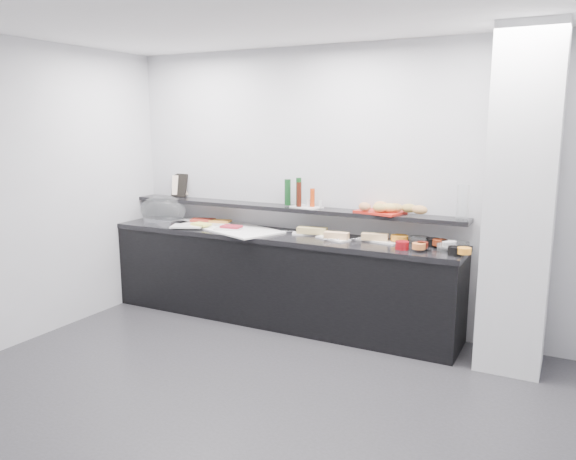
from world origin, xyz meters
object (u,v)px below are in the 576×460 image
at_px(sandwich_plate_mid, 333,238).
at_px(carafe, 463,203).
at_px(cloche_base, 166,220).
at_px(bread_tray, 380,212).
at_px(condiment_tray, 307,207).
at_px(framed_print, 180,185).

xyz_separation_m(sandwich_plate_mid, carafe, (1.13, 0.16, 0.39)).
relative_size(cloche_base, bread_tray, 0.97).
bearing_deg(condiment_tray, bread_tray, 17.11).
height_order(sandwich_plate_mid, framed_print, framed_print).
distance_m(cloche_base, condiment_tray, 1.68).
bearing_deg(carafe, sandwich_plate_mid, -172.14).
height_order(cloche_base, sandwich_plate_mid, cloche_base).
distance_m(condiment_tray, bread_tray, 0.75).
relative_size(cloche_base, carafe, 1.34).
relative_size(framed_print, bread_tray, 0.63).
xyz_separation_m(cloche_base, carafe, (3.15, 0.11, 0.38)).
relative_size(sandwich_plate_mid, bread_tray, 0.80).
height_order(cloche_base, condiment_tray, condiment_tray).
xyz_separation_m(condiment_tray, bread_tray, (0.75, 0.01, 0.00)).
bearing_deg(cloche_base, bread_tray, 7.55).
bearing_deg(carafe, bread_tray, 177.21).
bearing_deg(framed_print, sandwich_plate_mid, -2.68).
height_order(cloche_base, framed_print, framed_print).
relative_size(sandwich_plate_mid, framed_print, 1.28).
bearing_deg(bread_tray, condiment_tray, -164.99).
xyz_separation_m(condiment_tray, carafe, (1.49, -0.02, 0.14)).
bearing_deg(sandwich_plate_mid, condiment_tray, 175.45).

